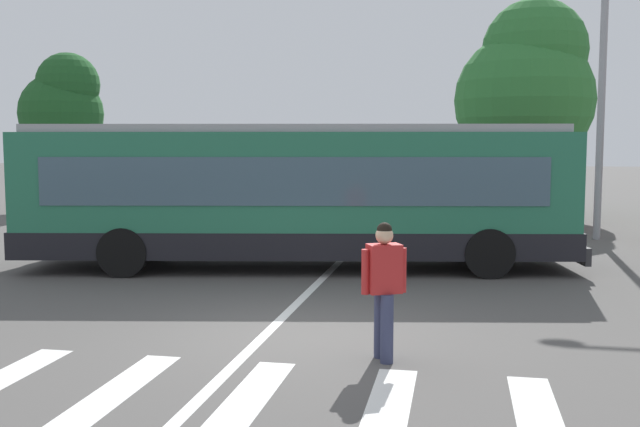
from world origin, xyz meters
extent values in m
plane|color=#514F4C|center=(0.00, 0.00, 0.00)|extent=(160.00, 160.00, 0.00)
cylinder|color=black|center=(2.39, 7.25, 0.50)|extent=(1.04, 0.47, 1.00)
cylinder|color=black|center=(2.80, 4.93, 0.50)|extent=(1.04, 0.47, 1.00)
cylinder|color=black|center=(-4.81, 5.98, 0.50)|extent=(1.04, 0.47, 1.00)
cylinder|color=black|center=(-4.40, 3.67, 0.50)|extent=(1.04, 0.47, 1.00)
cube|color=#236B4C|center=(-1.23, 5.42, 1.62)|extent=(11.69, 4.48, 2.55)
cube|color=black|center=(-1.23, 5.42, 0.62)|extent=(11.81, 4.53, 0.55)
cube|color=#3D5666|center=(-1.23, 5.42, 1.93)|extent=(10.35, 4.30, 0.96)
cube|color=#3D5666|center=(4.40, 6.41, 1.83)|extent=(0.43, 2.22, 1.63)
cube|color=black|center=(4.40, 6.41, 2.72)|extent=(0.39, 1.92, 0.28)
cube|color=#99999E|center=(-1.23, 5.42, 2.98)|extent=(11.21, 4.20, 0.16)
cube|color=#28282B|center=(4.51, 6.43, 0.43)|extent=(0.56, 2.53, 0.36)
cylinder|color=#333856|center=(1.26, -0.86, 0.42)|extent=(0.16, 0.16, 0.85)
cylinder|color=#333856|center=(1.36, -1.07, 0.42)|extent=(0.16, 0.16, 0.85)
cube|color=#B22323|center=(1.31, -0.96, 1.15)|extent=(0.47, 0.41, 0.60)
cylinder|color=#B22323|center=(1.09, -1.07, 1.12)|extent=(0.10, 0.10, 0.55)
cylinder|color=#B22323|center=(1.52, -0.86, 1.12)|extent=(0.10, 0.10, 0.55)
sphere|color=tan|center=(1.31, -0.96, 1.56)|extent=(0.22, 0.22, 0.22)
sphere|color=black|center=(1.31, -0.96, 1.63)|extent=(0.19, 0.19, 0.19)
cylinder|color=black|center=(-7.14, 16.00, 0.32)|extent=(0.20, 0.64, 0.64)
cylinder|color=black|center=(-5.46, 16.01, 0.32)|extent=(0.20, 0.64, 0.64)
cylinder|color=black|center=(-7.13, 13.21, 0.32)|extent=(0.20, 0.64, 0.64)
cylinder|color=black|center=(-5.45, 13.22, 0.32)|extent=(0.20, 0.64, 0.64)
cube|color=#234293|center=(-6.30, 14.61, 0.64)|extent=(1.83, 4.51, 0.52)
cube|color=#3D5666|center=(-6.29, 14.52, 1.12)|extent=(1.61, 2.16, 0.44)
cube|color=#234293|center=(-6.29, 14.52, 1.30)|extent=(1.53, 1.98, 0.09)
cylinder|color=black|center=(-4.69, 15.51, 0.32)|extent=(0.23, 0.65, 0.64)
cylinder|color=black|center=(-3.01, 15.58, 0.32)|extent=(0.23, 0.65, 0.64)
cylinder|color=black|center=(-4.57, 12.72, 0.32)|extent=(0.23, 0.65, 0.64)
cylinder|color=black|center=(-2.90, 12.79, 0.32)|extent=(0.23, 0.65, 0.64)
cube|color=white|center=(-3.79, 14.15, 0.64)|extent=(2.01, 4.57, 0.52)
cube|color=#3D5666|center=(-3.79, 14.06, 1.12)|extent=(1.69, 2.22, 0.44)
cube|color=white|center=(-3.79, 14.06, 1.30)|extent=(1.61, 2.04, 0.09)
cylinder|color=black|center=(-1.71, 15.94, 0.32)|extent=(0.22, 0.65, 0.64)
cylinder|color=black|center=(-0.03, 16.00, 0.32)|extent=(0.22, 0.65, 0.64)
cylinder|color=black|center=(-1.62, 13.16, 0.32)|extent=(0.22, 0.65, 0.64)
cylinder|color=black|center=(0.06, 13.21, 0.32)|extent=(0.22, 0.65, 0.64)
cube|color=#C6B793|center=(-0.83, 14.58, 0.64)|extent=(1.96, 4.56, 0.52)
cube|color=#3D5666|center=(-0.82, 14.49, 1.12)|extent=(1.67, 2.21, 0.44)
cube|color=#C6B793|center=(-0.82, 14.49, 1.30)|extent=(1.59, 2.03, 0.09)
cylinder|color=black|center=(0.90, 15.89, 0.32)|extent=(0.21, 0.64, 0.64)
cylinder|color=black|center=(2.58, 15.86, 0.32)|extent=(0.21, 0.64, 0.64)
cylinder|color=black|center=(0.84, 13.10, 0.32)|extent=(0.21, 0.64, 0.64)
cylinder|color=black|center=(2.52, 13.07, 0.32)|extent=(0.21, 0.64, 0.64)
cube|color=black|center=(1.71, 14.48, 0.64)|extent=(1.92, 4.54, 0.52)
cube|color=#3D5666|center=(1.71, 14.39, 1.12)|extent=(1.65, 2.19, 0.44)
cube|color=black|center=(1.71, 14.39, 1.30)|extent=(1.57, 2.01, 0.09)
cylinder|color=black|center=(3.68, 15.79, 0.32)|extent=(0.22, 0.65, 0.64)
cylinder|color=black|center=(5.36, 15.73, 0.32)|extent=(0.22, 0.65, 0.64)
cylinder|color=black|center=(3.58, 13.00, 0.32)|extent=(0.22, 0.65, 0.64)
cylinder|color=black|center=(5.25, 12.94, 0.32)|extent=(0.22, 0.65, 0.64)
cube|color=#AD1E1E|center=(4.47, 14.37, 0.64)|extent=(1.99, 4.56, 0.52)
cube|color=#3D5666|center=(4.47, 14.28, 1.12)|extent=(1.68, 2.22, 0.44)
cube|color=#AD1E1E|center=(4.47, 14.28, 1.30)|extent=(1.60, 2.04, 0.09)
cylinder|color=#939399|center=(6.00, 11.56, 4.78)|extent=(0.20, 0.20, 9.57)
cylinder|color=brown|center=(-13.62, 17.29, 1.36)|extent=(0.36, 0.36, 2.71)
sphere|color=#1E5123|center=(-13.62, 17.29, 3.88)|extent=(3.33, 3.33, 3.33)
sphere|color=#1E5123|center=(-13.26, 17.24, 5.04)|extent=(2.50, 2.50, 2.50)
cylinder|color=brown|center=(4.48, 18.16, 1.24)|extent=(0.36, 0.36, 2.48)
sphere|color=#2D7033|center=(4.48, 18.16, 4.25)|extent=(5.07, 5.07, 5.07)
sphere|color=#2D7033|center=(4.81, 18.20, 6.03)|extent=(3.80, 3.80, 3.80)
cube|color=silver|center=(-1.42, -3.03, 0.00)|extent=(0.45, 3.40, 0.01)
cube|color=silver|center=(0.05, -3.03, 0.00)|extent=(0.45, 3.40, 0.01)
cube|color=silver|center=(1.53, -3.03, 0.00)|extent=(0.45, 3.40, 0.01)
cube|color=silver|center=(-0.45, 2.00, 0.00)|extent=(0.16, 24.00, 0.01)
camera|label=1|loc=(2.19, -9.73, 2.67)|focal=40.81mm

